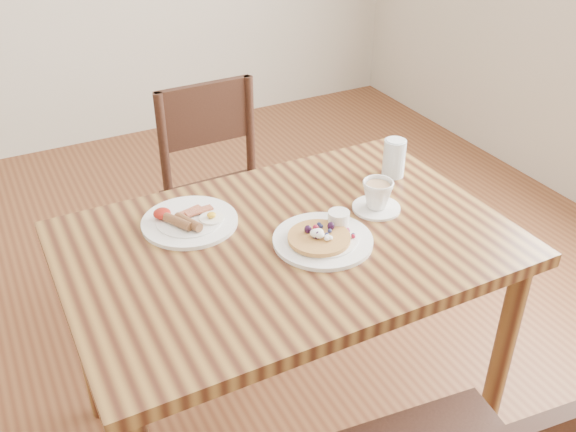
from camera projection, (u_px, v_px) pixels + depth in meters
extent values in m
plane|color=brown|center=(288.00, 424.00, 2.14)|extent=(5.00, 5.00, 0.00)
cube|color=brown|center=(288.00, 244.00, 1.75)|extent=(1.20, 0.80, 0.04)
cylinder|color=brown|center=(501.00, 357.00, 1.91)|extent=(0.06, 0.06, 0.71)
cylinder|color=brown|center=(373.00, 243.00, 2.42)|extent=(0.06, 0.06, 0.71)
cylinder|color=brown|center=(84.00, 334.00, 1.99)|extent=(0.06, 0.06, 0.71)
cube|color=#321B12|center=(230.00, 206.00, 2.46)|extent=(0.43, 0.43, 0.04)
cylinder|color=#321B12|center=(209.00, 295.00, 2.37)|extent=(0.04, 0.04, 0.43)
cylinder|color=#321B12|center=(293.00, 267.00, 2.52)|extent=(0.04, 0.04, 0.43)
cylinder|color=#321B12|center=(175.00, 246.00, 2.64)|extent=(0.04, 0.04, 0.43)
cylinder|color=#321B12|center=(253.00, 223.00, 2.79)|extent=(0.04, 0.04, 0.43)
cylinder|color=#321B12|center=(250.00, 128.00, 2.55)|extent=(0.04, 0.04, 0.43)
cylinder|color=#321B12|center=(164.00, 148.00, 2.40)|extent=(0.04, 0.04, 0.43)
cube|color=#321B12|center=(205.00, 114.00, 2.43)|extent=(0.38, 0.04, 0.24)
cylinder|color=white|center=(323.00, 240.00, 1.72)|extent=(0.27, 0.27, 0.01)
cylinder|color=white|center=(323.00, 238.00, 1.72)|extent=(0.19, 0.19, 0.01)
cylinder|color=#B22D59|center=(337.00, 230.00, 1.74)|extent=(0.07, 0.07, 0.00)
cylinder|color=#C68C47|center=(319.00, 238.00, 1.70)|extent=(0.17, 0.17, 0.01)
ellipsoid|color=white|center=(318.00, 234.00, 1.69)|extent=(0.03, 0.03, 0.02)
ellipsoid|color=white|center=(328.00, 238.00, 1.68)|extent=(0.02, 0.02, 0.01)
cylinder|color=white|center=(339.00, 218.00, 1.76)|extent=(0.06, 0.06, 0.04)
cylinder|color=#591E07|center=(339.00, 213.00, 1.75)|extent=(0.05, 0.05, 0.00)
sphere|color=black|center=(326.00, 227.00, 1.72)|extent=(0.02, 0.02, 0.02)
sphere|color=#1E234C|center=(323.00, 225.00, 1.73)|extent=(0.01, 0.01, 0.01)
sphere|color=#1E234C|center=(315.00, 223.00, 1.74)|extent=(0.01, 0.01, 0.01)
sphere|color=#B21938|center=(313.00, 228.00, 1.72)|extent=(0.02, 0.02, 0.02)
sphere|color=black|center=(309.00, 230.00, 1.71)|extent=(0.02, 0.02, 0.02)
sphere|color=#1E234C|center=(311.00, 236.00, 1.69)|extent=(0.01, 0.01, 0.01)
sphere|color=black|center=(320.00, 233.00, 1.69)|extent=(0.02, 0.02, 0.02)
sphere|color=#1E234C|center=(326.00, 235.00, 1.69)|extent=(0.01, 0.01, 0.01)
sphere|color=#1E234C|center=(333.00, 232.00, 1.70)|extent=(0.01, 0.01, 0.01)
sphere|color=#1E234C|center=(353.00, 237.00, 1.70)|extent=(0.01, 0.01, 0.01)
sphere|color=#B21938|center=(350.00, 229.00, 1.74)|extent=(0.01, 0.01, 0.01)
sphere|color=black|center=(341.00, 221.00, 1.76)|extent=(0.02, 0.02, 0.02)
cylinder|color=white|center=(190.00, 222.00, 1.80)|extent=(0.27, 0.27, 0.01)
cylinder|color=white|center=(190.00, 220.00, 1.79)|extent=(0.19, 0.19, 0.01)
cylinder|color=brown|center=(178.00, 222.00, 1.75)|extent=(0.06, 0.10, 0.03)
cylinder|color=brown|center=(188.00, 222.00, 1.75)|extent=(0.06, 0.10, 0.03)
cube|color=maroon|center=(189.00, 212.00, 1.82)|extent=(0.08, 0.04, 0.01)
cube|color=maroon|center=(199.00, 211.00, 1.81)|extent=(0.08, 0.03, 0.01)
cylinder|color=white|center=(212.00, 218.00, 1.79)|extent=(0.07, 0.07, 0.00)
ellipsoid|color=yellow|center=(211.00, 215.00, 1.78)|extent=(0.03, 0.03, 0.01)
ellipsoid|color=#A5190F|center=(162.00, 213.00, 1.79)|extent=(0.05, 0.05, 0.03)
cylinder|color=white|center=(376.00, 208.00, 1.87)|extent=(0.14, 0.14, 0.01)
imported|color=white|center=(377.00, 194.00, 1.84)|extent=(0.12, 0.12, 0.08)
cylinder|color=tan|center=(378.00, 185.00, 1.82)|extent=(0.07, 0.07, 0.00)
cylinder|color=silver|center=(394.00, 158.00, 2.01)|extent=(0.07, 0.07, 0.12)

